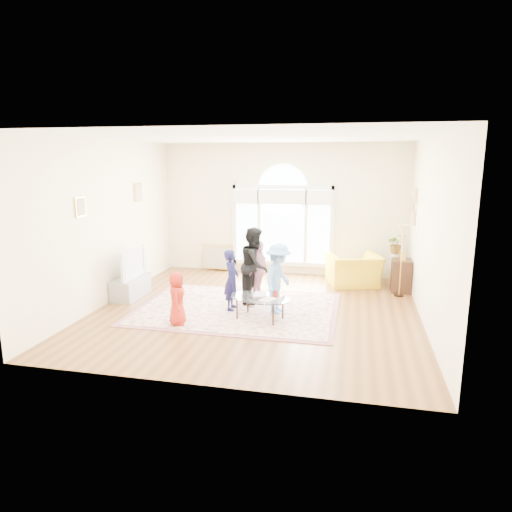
% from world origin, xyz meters
% --- Properties ---
extents(ground, '(6.00, 6.00, 0.00)m').
position_xyz_m(ground, '(0.00, 0.00, 0.00)').
color(ground, brown).
rests_on(ground, ground).
extents(room_shell, '(6.00, 6.00, 6.00)m').
position_xyz_m(room_shell, '(0.01, 2.83, 1.57)').
color(room_shell, beige).
rests_on(room_shell, ground).
extents(area_rug, '(3.60, 2.60, 0.02)m').
position_xyz_m(area_rug, '(-0.38, 0.01, 0.01)').
color(area_rug, beige).
rests_on(area_rug, ground).
extents(rug_border, '(3.80, 2.80, 0.01)m').
position_xyz_m(rug_border, '(-0.38, 0.01, 0.01)').
color(rug_border, '#90565C').
rests_on(rug_border, ground).
extents(tv_console, '(0.45, 1.00, 0.42)m').
position_xyz_m(tv_console, '(-2.75, 0.30, 0.21)').
color(tv_console, gray).
rests_on(tv_console, ground).
extents(television, '(0.17, 1.04, 0.60)m').
position_xyz_m(television, '(-2.74, 0.30, 0.72)').
color(television, black).
rests_on(television, tv_console).
extents(coffee_table, '(1.27, 0.98, 0.54)m').
position_xyz_m(coffee_table, '(0.17, -0.47, 0.40)').
color(coffee_table, silver).
rests_on(coffee_table, ground).
extents(armchair, '(1.36, 1.26, 0.72)m').
position_xyz_m(armchair, '(1.77, 2.18, 0.36)').
color(armchair, yellow).
rests_on(armchair, ground).
extents(side_cabinet, '(0.40, 0.50, 0.70)m').
position_xyz_m(side_cabinet, '(2.78, 1.95, 0.35)').
color(side_cabinet, black).
rests_on(side_cabinet, ground).
extents(floor_lamp, '(0.30, 0.30, 1.51)m').
position_xyz_m(floor_lamp, '(2.73, 1.57, 1.28)').
color(floor_lamp, black).
rests_on(floor_lamp, ground).
extents(plant_pedestal, '(0.20, 0.20, 0.70)m').
position_xyz_m(plant_pedestal, '(2.70, 2.59, 0.35)').
color(plant_pedestal, white).
rests_on(plant_pedestal, ground).
extents(potted_plant, '(0.49, 0.45, 0.46)m').
position_xyz_m(potted_plant, '(2.70, 2.59, 0.93)').
color(potted_plant, '#33722D').
rests_on(potted_plant, plant_pedestal).
extents(leaning_picture, '(0.80, 0.14, 0.62)m').
position_xyz_m(leaning_picture, '(-1.64, 2.90, 0.00)').
color(leaning_picture, tan).
rests_on(leaning_picture, ground).
extents(child_red, '(0.40, 0.51, 0.93)m').
position_xyz_m(child_red, '(-1.17, -1.04, 0.48)').
color(child_red, '#B32619').
rests_on(child_red, area_rug).
extents(child_navy, '(0.30, 0.43, 1.15)m').
position_xyz_m(child_navy, '(-0.47, -0.07, 0.60)').
color(child_navy, '#13133E').
rests_on(child_navy, area_rug).
extents(child_black, '(0.58, 0.74, 1.51)m').
position_xyz_m(child_black, '(-0.14, 0.47, 0.77)').
color(child_black, black).
rests_on(child_black, area_rug).
extents(child_pink, '(0.48, 0.77, 1.22)m').
position_xyz_m(child_pink, '(-0.10, 0.62, 0.63)').
color(child_pink, '#D18FA3').
rests_on(child_pink, area_rug).
extents(child_blue, '(0.66, 0.93, 1.31)m').
position_xyz_m(child_blue, '(0.42, -0.05, 0.67)').
color(child_blue, '#69A2ED').
rests_on(child_blue, area_rug).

